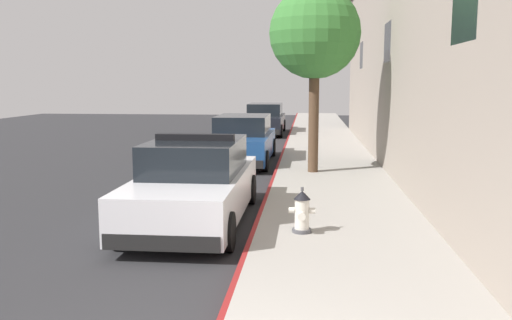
{
  "coord_description": "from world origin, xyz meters",
  "views": [
    {
      "loc": [
        0.86,
        -3.91,
        2.64
      ],
      "look_at": [
        -0.24,
        7.45,
        1.0
      ],
      "focal_mm": 38.08,
      "sensor_mm": 36.0,
      "label": 1
    }
  ],
  "objects": [
    {
      "name": "street_tree",
      "position": [
        1.0,
        11.08,
        3.92
      ],
      "size": [
        2.47,
        2.47,
        5.02
      ],
      "color": "brown",
      "rests_on": "sidewalk_pavement"
    },
    {
      "name": "police_cruiser",
      "position": [
        -1.26,
        5.99,
        0.74
      ],
      "size": [
        1.94,
        4.84,
        1.68
      ],
      "color": "white",
      "rests_on": "ground"
    },
    {
      "name": "curb_painted_edge",
      "position": [
        -0.04,
        10.0,
        0.08
      ],
      "size": [
        0.08,
        60.0,
        0.17
      ],
      "primitive_type": "cube",
      "color": "maroon",
      "rests_on": "ground"
    },
    {
      "name": "sidewalk_pavement",
      "position": [
        1.51,
        10.0,
        0.08
      ],
      "size": [
        3.03,
        60.0,
        0.17
      ],
      "primitive_type": "cube",
      "color": "#9E9991",
      "rests_on": "ground"
    },
    {
      "name": "parked_car_dark_far",
      "position": [
        -1.35,
        23.73,
        0.74
      ],
      "size": [
        1.94,
        4.84,
        1.56
      ],
      "color": "black",
      "rests_on": "ground"
    },
    {
      "name": "parked_car_silver_ahead",
      "position": [
        -1.29,
        13.69,
        0.74
      ],
      "size": [
        1.94,
        4.84,
        1.56
      ],
      "color": "navy",
      "rests_on": "ground"
    },
    {
      "name": "fire_hydrant",
      "position": [
        0.77,
        4.87,
        0.52
      ],
      "size": [
        0.44,
        0.4,
        0.76
      ],
      "color": "#4C4C51",
      "rests_on": "sidewalk_pavement"
    },
    {
      "name": "ground_plane",
      "position": [
        -4.49,
        10.0,
        -0.1
      ],
      "size": [
        34.05,
        60.0,
        0.2
      ],
      "primitive_type": "cube",
      "color": "#2B2B2D"
    }
  ]
}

